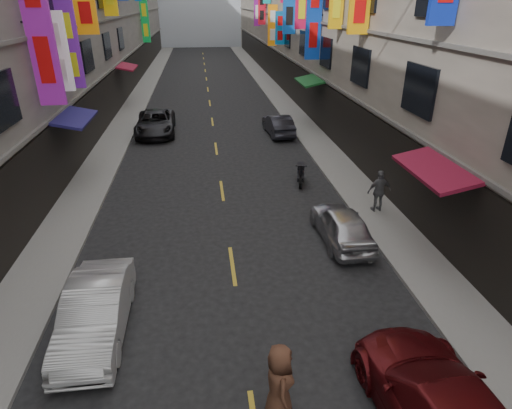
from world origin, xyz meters
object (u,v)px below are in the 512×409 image
object	(u,v)px
scooter_far_right	(301,174)
car_right_far	(278,125)
pedestrian_crossing	(279,385)
pedestrian_rfar	(379,191)
car_right_mid	(342,225)
car_left_mid	(96,312)
car_left_far	(156,123)

from	to	relation	value
scooter_far_right	car_right_far	size ratio (longest dim) A/B	0.47
scooter_far_right	pedestrian_crossing	bearing A→B (deg)	88.39
pedestrian_rfar	car_right_mid	bearing A→B (deg)	35.82
car_left_mid	car_right_far	size ratio (longest dim) A/B	1.07
car_left_far	pedestrian_crossing	size ratio (longest dim) A/B	2.73
car_right_mid	scooter_far_right	bearing A→B (deg)	-88.54
car_left_far	car_left_mid	bearing A→B (deg)	-91.39
car_left_far	scooter_far_right	bearing A→B (deg)	-52.60
scooter_far_right	car_right_mid	world-z (taller)	car_right_mid
car_left_far	pedestrian_crossing	xyz separation A→B (m)	(4.10, -21.09, 0.22)
scooter_far_right	car_right_far	bearing A→B (deg)	-79.34
car_left_far	pedestrian_rfar	xyz separation A→B (m)	(9.59, -12.48, 0.26)
pedestrian_crossing	car_left_far	bearing A→B (deg)	9.88
car_left_far	car_right_far	xyz separation A→B (m)	(7.61, -1.14, -0.08)
car_left_mid	car_left_far	distance (m)	18.08
scooter_far_right	car_right_mid	bearing A→B (deg)	105.70
car_right_mid	car_left_far	bearing A→B (deg)	-63.54
car_right_mid	pedestrian_rfar	xyz separation A→B (m)	(2.08, 1.90, 0.33)
car_right_mid	car_left_mid	bearing A→B (deg)	25.13
scooter_far_right	car_left_mid	distance (m)	11.60
car_left_mid	pedestrian_rfar	world-z (taller)	pedestrian_rfar
car_left_mid	pedestrian_rfar	xyz separation A→B (m)	(9.59, 5.60, 0.30)
pedestrian_rfar	pedestrian_crossing	bearing A→B (deg)	50.92
car_left_far	pedestrian_rfar	bearing A→B (deg)	-53.86
car_left_mid	car_right_far	bearing A→B (deg)	65.67
car_right_far	pedestrian_rfar	xyz separation A→B (m)	(1.98, -11.34, 0.34)
car_right_mid	car_right_far	world-z (taller)	car_right_mid
scooter_far_right	car_right_mid	size ratio (longest dim) A/B	0.48
scooter_far_right	car_left_mid	size ratio (longest dim) A/B	0.44
car_left_mid	car_right_far	xyz separation A→B (m)	(7.60, 16.94, -0.04)
car_left_mid	car_left_far	size ratio (longest dim) A/B	0.80
car_right_far	car_left_mid	bearing A→B (deg)	62.11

